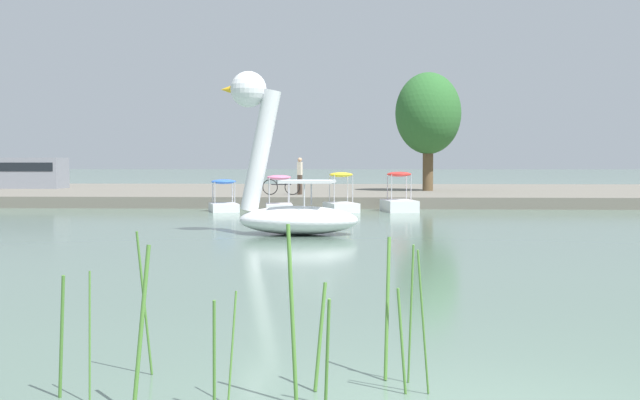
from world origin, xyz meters
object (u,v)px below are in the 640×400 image
at_px(pedal_boat_red, 399,201).
at_px(pedal_boat_yellow, 341,201).
at_px(pedal_boat_blue, 224,201).
at_px(pedal_boat_pink, 279,199).
at_px(bicycle_parked, 281,187).
at_px(person_on_path, 300,175).
at_px(swan_boat, 285,189).
at_px(tree_sapling_by_fence, 428,114).
at_px(parked_van, 22,172).

relative_size(pedal_boat_red, pedal_boat_yellow, 1.11).
relative_size(pedal_boat_red, pedal_boat_blue, 1.23).
relative_size(pedal_boat_pink, bicycle_parked, 1.16).
relative_size(pedal_boat_red, person_on_path, 1.39).
distance_m(pedal_boat_yellow, pedal_boat_blue, 4.85).
bearing_deg(swan_boat, pedal_boat_yellow, 82.68).
xyz_separation_m(pedal_boat_pink, person_on_path, (0.52, 4.74, 0.92)).
bearing_deg(swan_boat, pedal_boat_red, 71.17).
distance_m(swan_boat, pedal_boat_red, 11.63).
bearing_deg(person_on_path, bicycle_parked, -155.53).
xyz_separation_m(pedal_boat_yellow, pedal_boat_blue, (-4.85, 0.08, -0.02)).
height_order(pedal_boat_yellow, tree_sapling_by_fence, tree_sapling_by_fence).
bearing_deg(swan_boat, pedal_boat_pink, 96.55).
distance_m(pedal_boat_red, tree_sapling_by_fence, 10.74).
xyz_separation_m(bicycle_parked, parked_van, (-15.92, 8.70, 0.59)).
distance_m(pedal_boat_blue, bicycle_parked, 4.95).
height_order(swan_boat, parked_van, swan_boat).
relative_size(person_on_path, bicycle_parked, 0.98).
bearing_deg(parked_van, person_on_path, -26.39).
bearing_deg(pedal_boat_blue, pedal_boat_pink, 4.17).
height_order(swan_boat, pedal_boat_blue, swan_boat).
bearing_deg(pedal_boat_blue, pedal_boat_yellow, -0.89).
height_order(pedal_boat_yellow, pedal_boat_blue, pedal_boat_yellow).
bearing_deg(pedal_boat_yellow, bicycle_parked, 122.17).
relative_size(swan_boat, pedal_boat_red, 1.92).
xyz_separation_m(tree_sapling_by_fence, person_on_path, (-6.43, -5.23, -3.14)).
relative_size(bicycle_parked, parked_van, 0.36).
height_order(pedal_boat_yellow, pedal_boat_pink, pedal_boat_yellow).
distance_m(pedal_boat_blue, person_on_path, 5.74).
bearing_deg(person_on_path, pedal_boat_pink, -96.29).
bearing_deg(pedal_boat_yellow, pedal_boat_blue, 179.11).
height_order(pedal_boat_red, person_on_path, person_on_path).
distance_m(person_on_path, bicycle_parked, 1.08).
distance_m(person_on_path, parked_van, 18.72).
height_order(person_on_path, parked_van, parked_van).
bearing_deg(bicycle_parked, swan_boat, -84.13).
height_order(swan_boat, pedal_boat_pink, swan_boat).
distance_m(tree_sapling_by_fence, parked_van, 23.61).
bearing_deg(parked_van, pedal_boat_pink, -38.81).
height_order(swan_boat, pedal_boat_yellow, swan_boat).
bearing_deg(pedal_boat_red, pedal_boat_pink, -176.96).
bearing_deg(parked_van, bicycle_parked, -28.66).
xyz_separation_m(swan_boat, pedal_boat_blue, (-3.51, 10.55, -0.87)).
xyz_separation_m(pedal_boat_blue, bicycle_parked, (1.96, 4.53, 0.46)).
bearing_deg(bicycle_parked, pedal_boat_yellow, -57.83).
bearing_deg(pedal_boat_blue, swan_boat, -71.61).
xyz_separation_m(swan_boat, pedal_boat_red, (3.74, 10.98, -0.86)).
height_order(pedal_boat_pink, bicycle_parked, pedal_boat_pink).
height_order(pedal_boat_yellow, parked_van, parked_van).
distance_m(pedal_boat_yellow, tree_sapling_by_fence, 11.86).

